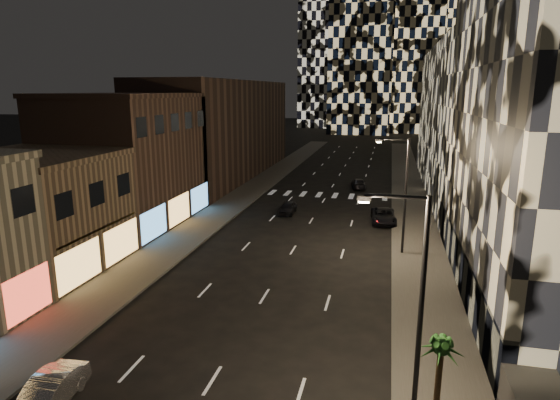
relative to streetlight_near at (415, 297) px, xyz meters
The scene contains 16 objects.
sidewalk_left 44.33m from the streetlight_near, 114.65° to the left, with size 4.00×120.00×0.15m, color #47443F.
sidewalk_right 40.38m from the streetlight_near, 87.64° to the left, with size 4.00×120.00×0.15m, color #47443F.
curb_left 43.50m from the streetlight_near, 112.12° to the left, with size 0.20×120.00×0.15m, color #4C4C47.
curb_right 40.35m from the streetlight_near, 90.65° to the left, with size 0.20×120.00×0.15m, color #4C4C47.
retail_tan 27.67m from the streetlight_near, 156.55° to the left, with size 10.00×10.00×8.00m, color brown.
retail_brown 34.58m from the streetlight_near, 137.17° to the left, with size 10.00×15.00×12.00m, color #50392D.
retail_filler_left 56.09m from the streetlight_near, 116.89° to the left, with size 10.00×40.00×14.00m, color #50392D.
midrise_base 15.51m from the streetlight_near, 74.78° to the left, with size 0.60×25.00×3.00m, color #383838.
midrise_filler_right 48.56m from the streetlight_near, 76.08° to the left, with size 16.00×40.00×18.00m, color #232326.
streetlight_near is the anchor object (origin of this frame).
streetlight_far 20.00m from the streetlight_near, 90.00° to the left, with size 2.55×0.25×9.00m.
car_silver_parked 15.08m from the streetlight_near, behind, with size 1.43×4.09×1.35m, color #AAAAB0.
car_dark_midlane 32.50m from the streetlight_near, 110.41° to the left, with size 1.48×3.67×1.25m, color black.
car_dark_oncoming 45.68m from the streetlight_near, 96.13° to the left, with size 1.77×4.36×1.26m, color black.
car_dark_rightlane 29.30m from the streetlight_near, 92.68° to the left, with size 2.29×4.96×1.38m, color black.
palm_tree 2.44m from the streetlight_near, ahead, with size 1.82×1.87×3.65m.
Camera 1 is at (7.15, -6.33, 12.65)m, focal length 30.00 mm.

